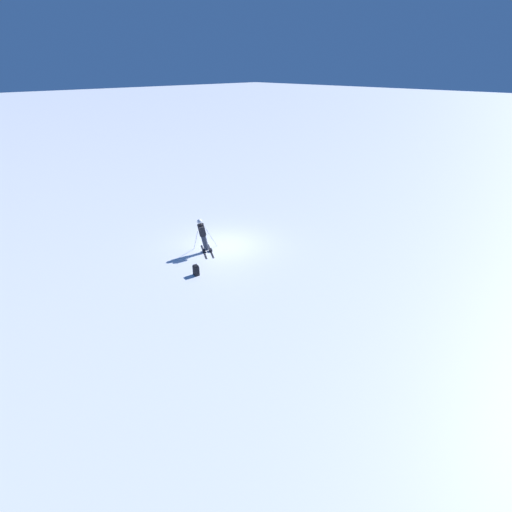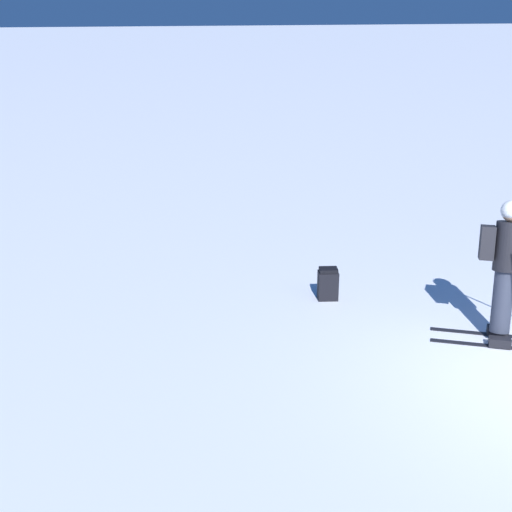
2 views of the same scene
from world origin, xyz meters
The scene contains 2 objects.
skier centered at (1.41, -0.06, 1.05)m, with size 1.45×1.76×1.89m.
spare_backpack centered at (3.21, 1.67, 0.24)m, with size 0.28×0.34×0.50m.
Camera 2 is at (-6.14, 5.41, 4.23)m, focal length 50.00 mm.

